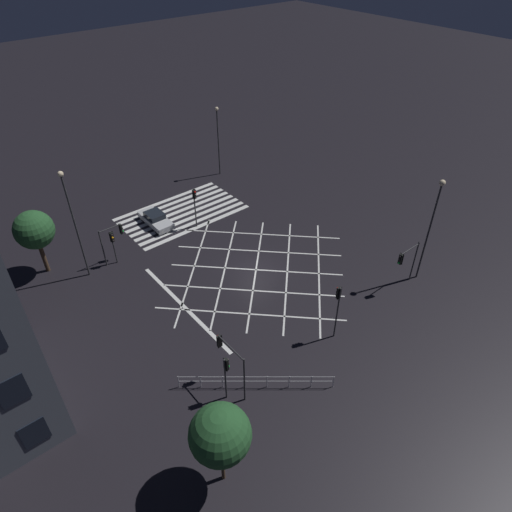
% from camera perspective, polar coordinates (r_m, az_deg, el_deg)
% --- Properties ---
extents(ground_plane, '(200.00, 200.00, 0.00)m').
position_cam_1_polar(ground_plane, '(38.91, -0.00, -1.73)').
color(ground_plane, black).
extents(road_markings, '(18.05, 24.20, 0.01)m').
position_cam_1_polar(road_markings, '(43.88, -6.91, 3.09)').
color(road_markings, silver).
rests_on(road_markings, ground_plane).
extents(traffic_light_median_north, '(0.36, 0.39, 4.60)m').
position_cam_1_polar(traffic_light_median_north, '(31.62, 10.18, -5.71)').
color(traffic_light_median_north, '#2D2D30').
rests_on(traffic_light_median_north, ground_plane).
extents(traffic_light_se_cross, '(0.36, 0.39, 3.25)m').
position_cam_1_polar(traffic_light_se_cross, '(40.09, -17.46, 1.78)').
color(traffic_light_se_cross, '#2D2D30').
rests_on(traffic_light_se_cross, ground_plane).
extents(traffic_light_ne_cross, '(0.36, 2.75, 3.88)m').
position_cam_1_polar(traffic_light_ne_cross, '(28.50, -3.32, -12.33)').
color(traffic_light_ne_cross, '#2D2D30').
rests_on(traffic_light_ne_cross, ground_plane).
extents(traffic_light_nw_main, '(2.47, 0.36, 3.81)m').
position_cam_1_polar(traffic_light_nw_main, '(37.44, 18.32, -0.32)').
color(traffic_light_nw_main, '#2D2D30').
rests_on(traffic_light_nw_main, ground_plane).
extents(traffic_light_median_south, '(0.36, 0.39, 4.08)m').
position_cam_1_polar(traffic_light_median_south, '(43.06, -7.66, 6.89)').
color(traffic_light_median_south, '#2D2D30').
rests_on(traffic_light_median_south, ground_plane).
extents(traffic_light_ne_main, '(0.39, 0.36, 3.61)m').
position_cam_1_polar(traffic_light_ne_main, '(28.17, -3.75, -14.06)').
color(traffic_light_ne_main, '#2D2D30').
rests_on(traffic_light_ne_main, ground_plane).
extents(traffic_light_se_main, '(2.15, 0.36, 3.57)m').
position_cam_1_polar(traffic_light_se_main, '(40.26, -17.41, 2.45)').
color(traffic_light_se_main, '#2D2D30').
rests_on(traffic_light_se_main, ground_plane).
extents(street_lamp_east, '(0.47, 0.47, 9.07)m').
position_cam_1_polar(street_lamp_east, '(37.12, 21.28, 4.74)').
color(street_lamp_east, '#2D2D30').
rests_on(street_lamp_east, ground_plane).
extents(street_lamp_west, '(0.42, 0.42, 7.81)m').
position_cam_1_polar(street_lamp_west, '(51.80, -4.79, 15.15)').
color(street_lamp_west, '#2D2D30').
rests_on(street_lamp_west, ground_plane).
extents(street_lamp_far, '(0.43, 0.43, 9.61)m').
position_cam_1_polar(street_lamp_far, '(37.55, -22.05, 5.02)').
color(street_lamp_far, '#2D2D30').
rests_on(street_lamp_far, ground_plane).
extents(street_tree_near, '(3.16, 3.16, 5.76)m').
position_cam_1_polar(street_tree_near, '(40.44, -26.00, 2.92)').
color(street_tree_near, '#473323').
rests_on(street_tree_near, ground_plane).
extents(street_tree_far, '(3.16, 3.16, 5.77)m').
position_cam_1_polar(street_tree_far, '(23.91, -4.51, -21.39)').
color(street_tree_far, '#473323').
rests_on(street_tree_far, ground_plane).
extents(waiting_car, '(1.71, 4.32, 1.23)m').
position_cam_1_polar(waiting_car, '(45.35, -12.44, 4.54)').
color(waiting_car, '#B7BABC').
rests_on(waiting_car, ground_plane).
extents(pedestrian_railing, '(7.69, 6.36, 1.05)m').
position_cam_1_polar(pedestrian_railing, '(30.07, 0.00, -15.27)').
color(pedestrian_railing, '#B7B7BC').
rests_on(pedestrian_railing, ground_plane).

